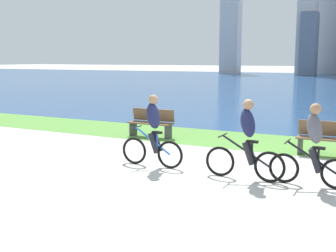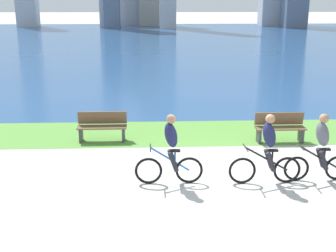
# 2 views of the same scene
# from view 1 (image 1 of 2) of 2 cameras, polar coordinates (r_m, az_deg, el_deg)

# --- Properties ---
(ground_plane) EXTENTS (300.00, 300.00, 0.00)m
(ground_plane) POSITION_cam_1_polar(r_m,az_deg,el_deg) (10.00, 7.10, -5.56)
(ground_plane) COLOR #B2AFA8
(grass_strip_bayside) EXTENTS (120.00, 2.83, 0.01)m
(grass_strip_bayside) POSITION_cam_1_polar(r_m,az_deg,el_deg) (13.22, 12.21, -2.10)
(grass_strip_bayside) COLOR #59933D
(grass_strip_bayside) RESTS_ON ground
(cyclist_lead) EXTENTS (1.61, 0.52, 1.69)m
(cyclist_lead) POSITION_cam_1_polar(r_m,az_deg,el_deg) (9.87, -2.04, -0.70)
(cyclist_lead) COLOR black
(cyclist_lead) RESTS_ON ground
(cyclist_trailing) EXTENTS (1.72, 0.52, 1.69)m
(cyclist_trailing) POSITION_cam_1_polar(r_m,az_deg,el_deg) (8.94, 10.49, -1.87)
(cyclist_trailing) COLOR black
(cyclist_trailing) RESTS_ON ground
(cyclist_distant_rear) EXTENTS (1.62, 0.52, 1.65)m
(cyclist_distant_rear) POSITION_cam_1_polar(r_m,az_deg,el_deg) (8.78, 18.85, -2.45)
(cyclist_distant_rear) COLOR black
(cyclist_distant_rear) RESTS_ON ground
(bench_near_path) EXTENTS (1.50, 0.47, 0.90)m
(bench_near_path) POSITION_cam_1_polar(r_m,az_deg,el_deg) (11.78, 20.53, -1.61)
(bench_near_path) COLOR brown
(bench_near_path) RESTS_ON ground
(bench_far_along_path) EXTENTS (1.50, 0.47, 0.90)m
(bench_far_along_path) POSITION_cam_1_polar(r_m,az_deg,el_deg) (13.77, -2.26, 0.42)
(bench_far_along_path) COLOR brown
(bench_far_along_path) RESTS_ON ground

